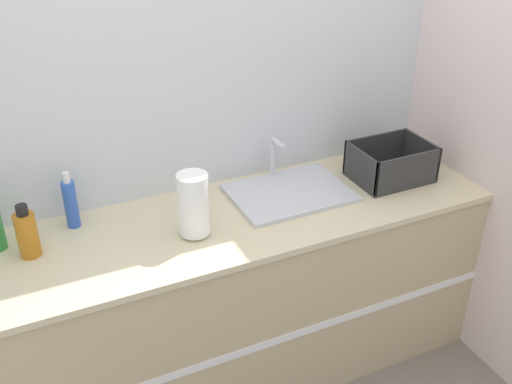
# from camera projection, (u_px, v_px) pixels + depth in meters

# --- Properties ---
(wall_back) EXTENTS (4.92, 0.06, 2.60)m
(wall_back) POSITION_uv_depth(u_px,v_px,m) (190.00, 114.00, 2.77)
(wall_back) COLOR silver
(wall_back) RESTS_ON ground_plane
(wall_right) EXTENTS (0.06, 2.67, 2.60)m
(wall_right) POSITION_uv_depth(u_px,v_px,m) (461.00, 98.00, 2.96)
(wall_right) COLOR silver
(wall_right) RESTS_ON ground_plane
(counter_cabinet) EXTENTS (2.55, 0.69, 0.93)m
(counter_cabinet) POSITION_uv_depth(u_px,v_px,m) (225.00, 301.00, 2.89)
(counter_cabinet) COLOR tan
(counter_cabinet) RESTS_ON ground_plane
(sink) EXTENTS (0.55, 0.41, 0.23)m
(sink) POSITION_uv_depth(u_px,v_px,m) (289.00, 191.00, 2.86)
(sink) COLOR silver
(sink) RESTS_ON counter_cabinet
(paper_towel_roll) EXTENTS (0.13, 0.13, 0.29)m
(paper_towel_roll) POSITION_uv_depth(u_px,v_px,m) (194.00, 205.00, 2.49)
(paper_towel_roll) COLOR #4C4C51
(paper_towel_roll) RESTS_ON counter_cabinet
(dish_rack) EXTENTS (0.37, 0.28, 0.18)m
(dish_rack) POSITION_uv_depth(u_px,v_px,m) (390.00, 166.00, 2.97)
(dish_rack) COLOR #2D2D2D
(dish_rack) RESTS_ON counter_cabinet
(bottle_amber) EXTENTS (0.09, 0.09, 0.23)m
(bottle_amber) POSITION_uv_depth(u_px,v_px,m) (27.00, 233.00, 2.38)
(bottle_amber) COLOR #B26B19
(bottle_amber) RESTS_ON counter_cabinet
(bottle_blue) EXTENTS (0.06, 0.06, 0.26)m
(bottle_blue) POSITION_uv_depth(u_px,v_px,m) (71.00, 203.00, 2.56)
(bottle_blue) COLOR #2D56B7
(bottle_blue) RESTS_ON counter_cabinet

